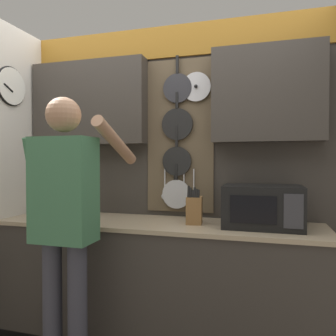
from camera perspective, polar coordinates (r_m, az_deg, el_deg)
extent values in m
cube|color=#38332D|center=(2.59, -1.91, -19.72)|extent=(2.36, 0.57, 0.89)
cube|color=tan|center=(2.47, -1.92, -9.70)|extent=(2.39, 0.60, 0.03)
cube|color=#38332D|center=(2.72, 0.05, -1.66)|extent=(2.96, 0.04, 2.47)
cube|color=#99661E|center=(2.85, -0.12, 21.11)|extent=(2.92, 0.02, 0.26)
cube|color=#38332D|center=(2.92, -13.57, 10.87)|extent=(1.01, 0.16, 0.70)
cube|color=#38332D|center=(2.55, 16.89, 12.25)|extent=(0.80, 0.16, 0.70)
cube|color=brown|center=(2.66, 2.09, 5.63)|extent=(0.55, 0.01, 1.23)
cylinder|color=#2D2D33|center=(2.70, 1.66, 13.72)|extent=(0.23, 0.02, 0.23)
cube|color=black|center=(2.74, 1.63, 17.58)|extent=(0.02, 0.02, 0.14)
cylinder|color=black|center=(2.65, 1.61, 7.63)|extent=(0.25, 0.02, 0.25)
cube|color=black|center=(2.67, 1.58, 11.72)|extent=(0.02, 0.02, 0.13)
cylinder|color=black|center=(2.64, 1.55, 1.18)|extent=(0.24, 0.02, 0.24)
cube|color=black|center=(2.64, 1.52, 5.57)|extent=(0.02, 0.02, 0.17)
cylinder|color=#B7B7BC|center=(2.65, 1.47, -4.58)|extent=(0.23, 0.02, 0.23)
cube|color=black|center=(2.63, 1.44, -0.68)|extent=(0.02, 0.02, 0.13)
cylinder|color=silver|center=(2.67, 4.94, 13.91)|extent=(0.23, 0.01, 0.23)
sphere|color=black|center=(2.65, 4.86, 14.00)|extent=(0.03, 0.03, 0.03)
cylinder|color=silver|center=(2.67, -0.57, -2.35)|extent=(0.01, 0.01, 0.21)
ellipsoid|color=silver|center=(2.68, -0.56, -4.96)|extent=(0.06, 0.01, 0.05)
cylinder|color=black|center=(2.65, 1.10, -2.08)|extent=(0.01, 0.01, 0.18)
ellipsoid|color=black|center=(2.66, 1.10, -4.37)|extent=(0.05, 0.01, 0.05)
cylinder|color=silver|center=(2.63, 2.80, -2.45)|extent=(0.01, 0.01, 0.21)
ellipsoid|color=silver|center=(2.64, 2.79, -5.02)|extent=(0.04, 0.01, 0.04)
cylinder|color=silver|center=(2.61, 4.51, -2.21)|extent=(0.01, 0.01, 0.19)
ellipsoid|color=silver|center=(2.62, 4.51, -4.58)|extent=(0.05, 0.01, 0.04)
cylinder|color=white|center=(2.97, -25.58, 12.72)|extent=(0.02, 0.29, 0.29)
torus|color=black|center=(2.98, -25.64, 12.71)|extent=(0.02, 0.31, 0.31)
cube|color=black|center=(2.93, -26.03, 12.44)|extent=(0.01, 0.10, 0.06)
cube|color=black|center=(2.34, 16.13, -6.43)|extent=(0.52, 0.35, 0.29)
cube|color=black|center=(2.16, 14.60, -7.05)|extent=(0.29, 0.01, 0.18)
cube|color=#333338|center=(2.17, 21.02, -7.06)|extent=(0.12, 0.01, 0.21)
cube|color=brown|center=(2.39, 4.62, -7.34)|extent=(0.13, 0.16, 0.19)
cylinder|color=black|center=(2.35, 3.58, -4.12)|extent=(0.02, 0.03, 0.08)
cylinder|color=black|center=(2.35, 3.93, -4.27)|extent=(0.02, 0.03, 0.07)
cylinder|color=black|center=(2.34, 4.28, -4.47)|extent=(0.02, 0.03, 0.06)
cylinder|color=black|center=(2.34, 4.64, -4.26)|extent=(0.02, 0.03, 0.07)
cylinder|color=black|center=(2.34, 4.99, -4.40)|extent=(0.02, 0.03, 0.06)
cylinder|color=black|center=(2.33, 5.35, -4.47)|extent=(0.02, 0.03, 0.06)
cylinder|color=white|center=(2.72, -14.44, -6.90)|extent=(0.13, 0.13, 0.14)
cylinder|color=silver|center=(2.72, -14.97, -5.09)|extent=(0.03, 0.02, 0.20)
cylinder|color=tan|center=(2.70, -14.45, -4.96)|extent=(0.03, 0.04, 0.21)
cylinder|color=silver|center=(2.70, -14.40, -4.54)|extent=(0.03, 0.06, 0.25)
cylinder|color=tan|center=(2.69, -14.60, -5.20)|extent=(0.04, 0.03, 0.19)
cylinder|color=tan|center=(2.72, -14.53, -4.85)|extent=(0.03, 0.03, 0.22)
cylinder|color=black|center=(2.70, -14.45, -4.82)|extent=(0.04, 0.02, 0.23)
cylinder|color=red|center=(2.70, -14.03, -5.10)|extent=(0.03, 0.03, 0.20)
cylinder|color=#383842|center=(2.38, -19.47, -22.10)|extent=(0.12, 0.12, 0.87)
cylinder|color=#383842|center=(2.29, -15.48, -23.07)|extent=(0.12, 0.12, 0.87)
cube|color=#3D704C|center=(2.14, -17.66, -3.61)|extent=(0.38, 0.22, 0.65)
sphere|color=#A87A5B|center=(2.15, -17.75, 8.82)|extent=(0.22, 0.22, 0.22)
cylinder|color=#3D704C|center=(2.30, -21.99, -2.21)|extent=(0.08, 0.21, 0.58)
cylinder|color=#A87A5B|center=(2.25, -9.05, 4.47)|extent=(0.08, 0.56, 0.31)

